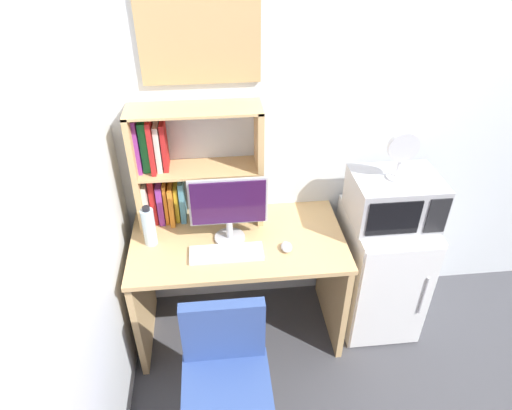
# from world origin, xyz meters

# --- Properties ---
(wall_back) EXTENTS (6.40, 0.04, 2.60)m
(wall_back) POSITION_xyz_m (0.40, 0.02, 1.30)
(wall_back) COLOR silver
(wall_back) RESTS_ON ground_plane
(wall_left) EXTENTS (0.04, 4.40, 2.60)m
(wall_left) POSITION_xyz_m (-1.62, -1.60, 1.30)
(wall_left) COLOR silver
(wall_left) RESTS_ON ground_plane
(desk) EXTENTS (1.21, 0.66, 0.75)m
(desk) POSITION_xyz_m (-0.95, -0.33, 0.52)
(desk) COLOR tan
(desk) RESTS_ON ground_plane
(hutch_bookshelf) EXTENTS (0.71, 0.23, 0.71)m
(hutch_bookshelf) POSITION_xyz_m (-1.25, -0.10, 1.10)
(hutch_bookshelf) COLOR tan
(hutch_bookshelf) RESTS_ON desk
(monitor) EXTENTS (0.43, 0.17, 0.39)m
(monitor) POSITION_xyz_m (-0.99, -0.32, 0.98)
(monitor) COLOR #B7B7BC
(monitor) RESTS_ON desk
(keyboard) EXTENTS (0.40, 0.14, 0.02)m
(keyboard) POSITION_xyz_m (-1.02, -0.46, 0.76)
(keyboard) COLOR silver
(keyboard) RESTS_ON desk
(computer_mouse) EXTENTS (0.06, 0.09, 0.04)m
(computer_mouse) POSITION_xyz_m (-0.69, -0.45, 0.77)
(computer_mouse) COLOR silver
(computer_mouse) RESTS_ON desk
(water_bottle) EXTENTS (0.07, 0.07, 0.25)m
(water_bottle) POSITION_xyz_m (-1.43, -0.31, 0.87)
(water_bottle) COLOR silver
(water_bottle) RESTS_ON desk
(mini_fridge) EXTENTS (0.46, 0.57, 0.81)m
(mini_fridge) POSITION_xyz_m (-0.05, -0.30, 0.40)
(mini_fridge) COLOR white
(mini_fridge) RESTS_ON ground_plane
(microwave) EXTENTS (0.48, 0.37, 0.27)m
(microwave) POSITION_xyz_m (-0.05, -0.29, 0.94)
(microwave) COLOR #ADADB2
(microwave) RESTS_ON mini_fridge
(desk_fan) EXTENTS (0.17, 0.11, 0.28)m
(desk_fan) POSITION_xyz_m (-0.06, -0.30, 1.24)
(desk_fan) COLOR silver
(desk_fan) RESTS_ON microwave
(desk_chair) EXTENTS (0.47, 0.47, 0.85)m
(desk_chair) POSITION_xyz_m (-1.06, -1.04, 0.39)
(desk_chair) COLOR black
(desk_chair) RESTS_ON ground_plane
(wall_corkboard) EXTENTS (0.61, 0.02, 0.51)m
(wall_corkboard) POSITION_xyz_m (-1.09, -0.01, 1.81)
(wall_corkboard) COLOR tan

